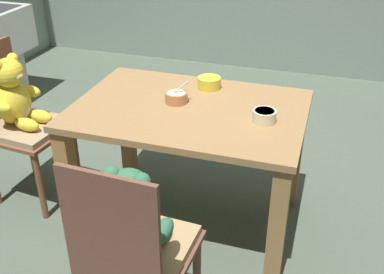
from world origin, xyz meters
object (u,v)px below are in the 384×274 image
(teddy_chair_near_left, at_px, (18,109))
(porridge_bowl_yellow_far_center, at_px, (209,82))
(dining_table, at_px, (189,131))
(teddy_chair_near_front, at_px, (134,237))
(porridge_bowl_cream_near_right, at_px, (264,116))
(porridge_bowl_terracotta_center, at_px, (176,97))

(teddy_chair_near_left, distance_m, porridge_bowl_yellow_far_center, 1.09)
(dining_table, bearing_deg, teddy_chair_near_front, -86.12)
(teddy_chair_near_left, bearing_deg, porridge_bowl_yellow_far_center, 22.25)
(dining_table, height_order, teddy_chair_near_front, teddy_chair_near_front)
(teddy_chair_near_left, bearing_deg, dining_table, 8.26)
(porridge_bowl_cream_near_right, xyz_separation_m, porridge_bowl_yellow_far_center, (-0.35, 0.31, 0.00))
(teddy_chair_near_front, relative_size, porridge_bowl_terracotta_center, 7.99)
(dining_table, height_order, porridge_bowl_yellow_far_center, porridge_bowl_yellow_far_center)
(dining_table, bearing_deg, porridge_bowl_terracotta_center, 156.67)
(dining_table, xyz_separation_m, porridge_bowl_yellow_far_center, (0.03, 0.26, 0.17))
(porridge_bowl_yellow_far_center, bearing_deg, teddy_chair_near_left, -163.43)
(teddy_chair_near_front, bearing_deg, porridge_bowl_yellow_far_center, 4.29)
(dining_table, relative_size, teddy_chair_near_left, 1.24)
(porridge_bowl_yellow_far_center, bearing_deg, porridge_bowl_cream_near_right, -41.17)
(teddy_chair_near_front, distance_m, porridge_bowl_terracotta_center, 0.89)
(teddy_chair_near_front, xyz_separation_m, porridge_bowl_cream_near_right, (0.33, 0.78, 0.17))
(teddy_chair_near_left, relative_size, porridge_bowl_terracotta_center, 7.89)
(dining_table, distance_m, teddy_chair_near_front, 0.83)
(teddy_chair_near_left, distance_m, porridge_bowl_terracotta_center, 0.94)
(teddy_chair_near_left, bearing_deg, porridge_bowl_terracotta_center, 10.58)
(teddy_chair_near_front, relative_size, teddy_chair_near_left, 1.01)
(porridge_bowl_terracotta_center, height_order, porridge_bowl_cream_near_right, porridge_bowl_terracotta_center)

